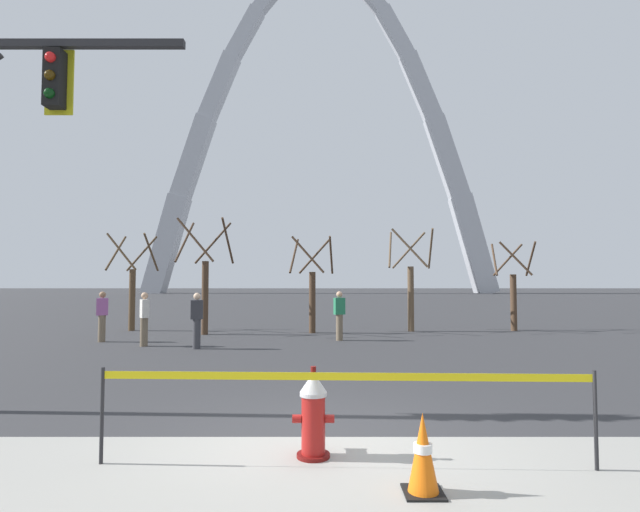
% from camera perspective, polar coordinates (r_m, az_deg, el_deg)
% --- Properties ---
extents(ground_plane, '(240.00, 240.00, 0.00)m').
position_cam_1_polar(ground_plane, '(6.40, 0.05, -20.50)').
color(ground_plane, '#333335').
extents(fire_hydrant, '(0.46, 0.48, 0.99)m').
position_cam_1_polar(fire_hydrant, '(5.59, -0.64, -18.11)').
color(fire_hydrant, '#5E0F0D').
rests_on(fire_hydrant, ground).
extents(caution_tape_barrier, '(5.16, 0.22, 1.01)m').
position_cam_1_polar(caution_tape_barrier, '(5.27, 3.04, -16.55)').
color(caution_tape_barrier, '#232326').
rests_on(caution_tape_barrier, ground).
extents(traffic_cone_by_hydrant, '(0.36, 0.36, 0.73)m').
position_cam_1_polar(traffic_cone_by_hydrant, '(4.84, 12.15, -21.82)').
color(traffic_cone_by_hydrant, black).
rests_on(traffic_cone_by_hydrant, ground).
extents(monument_arch, '(55.09, 3.10, 54.05)m').
position_cam_1_polar(monument_arch, '(78.72, 0.14, 12.97)').
color(monument_arch, '#B2B5BC').
rests_on(monument_arch, ground).
extents(tree_far_left, '(1.74, 1.75, 3.75)m').
position_cam_1_polar(tree_far_left, '(20.29, -21.04, -3.49)').
color(tree_far_left, brown).
rests_on(tree_far_left, ground).
extents(tree_left_mid, '(1.92, 1.93, 4.15)m').
position_cam_1_polar(tree_left_mid, '(18.06, -13.20, -3.13)').
color(tree_left_mid, '#473323').
rests_on(tree_left_mid, ground).
extents(tree_center_left, '(1.65, 1.66, 3.56)m').
position_cam_1_polar(tree_center_left, '(18.09, -0.77, -4.05)').
color(tree_center_left, '#473323').
rests_on(tree_center_left, ground).
extents(tree_center_right, '(1.80, 1.81, 3.90)m').
position_cam_1_polar(tree_center_right, '(19.02, 10.74, -3.48)').
color(tree_center_right, brown).
rests_on(tree_center_right, ground).
extents(tree_right_mid, '(1.60, 1.61, 3.43)m').
position_cam_1_polar(tree_right_mid, '(20.34, 21.89, -3.87)').
color(tree_right_mid, '#473323').
rests_on(tree_right_mid, ground).
extents(pedestrian_walking_left, '(0.39, 0.31, 1.59)m').
position_cam_1_polar(pedestrian_walking_left, '(16.97, -24.07, -6.44)').
color(pedestrian_walking_left, brown).
rests_on(pedestrian_walking_left, ground).
extents(pedestrian_standing_center, '(0.35, 0.39, 1.59)m').
position_cam_1_polar(pedestrian_standing_center, '(15.38, -19.80, -6.92)').
color(pedestrian_standing_center, brown).
rests_on(pedestrian_standing_center, ground).
extents(pedestrian_walking_right, '(0.39, 0.30, 1.59)m').
position_cam_1_polar(pedestrian_walking_right, '(15.87, 2.45, -6.96)').
color(pedestrian_walking_right, brown).
rests_on(pedestrian_walking_right, ground).
extents(pedestrian_near_trees, '(0.37, 0.27, 1.59)m').
position_cam_1_polar(pedestrian_near_trees, '(14.37, -14.12, -7.29)').
color(pedestrian_near_trees, '#38383D').
rests_on(pedestrian_near_trees, ground).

